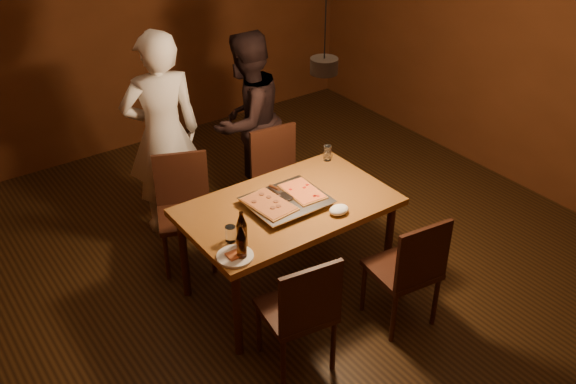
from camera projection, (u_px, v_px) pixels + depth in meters
room_shell at (323, 116)px, 4.27m from camera, size 6.00×6.00×6.00m
dining_table at (288, 213)px, 4.59m from camera, size 1.50×0.90×0.75m
chair_far_left at (184, 200)px, 4.99m from camera, size 0.55×0.55×0.49m
chair_far_right at (279, 171)px, 5.39m from camera, size 0.47×0.47×0.49m
chair_near_left at (302, 305)px, 3.95m from camera, size 0.48×0.48×0.49m
chair_near_right at (411, 264)px, 4.31m from camera, size 0.47×0.47×0.49m
pizza_tray at (287, 202)px, 4.52m from camera, size 0.57×0.48×0.05m
pizza_meat at (269, 204)px, 4.44m from camera, size 0.28×0.40×0.02m
pizza_cheese at (302, 191)px, 4.59m from camera, size 0.23×0.35×0.02m
spatula at (284, 197)px, 4.51m from camera, size 0.09×0.24×0.04m
beer_bottle_a at (241, 242)px, 3.95m from camera, size 0.06×0.06×0.25m
beer_bottle_b at (242, 230)px, 4.05m from camera, size 0.07×0.07×0.26m
water_glass_left at (231, 234)px, 4.14m from camera, size 0.07×0.07×0.11m
water_glass_right at (327, 153)px, 5.07m from camera, size 0.06×0.06×0.13m
plate_slice at (235, 256)px, 4.01m from camera, size 0.24×0.24×0.03m
napkin at (339, 210)px, 4.43m from camera, size 0.15×0.11×0.06m
diner_white at (163, 135)px, 5.21m from camera, size 0.71×0.54×1.75m
diner_dark at (247, 121)px, 5.62m from camera, size 0.93×0.82×1.59m
pendant_lamp at (324, 64)px, 4.08m from camera, size 0.18×0.18×1.10m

